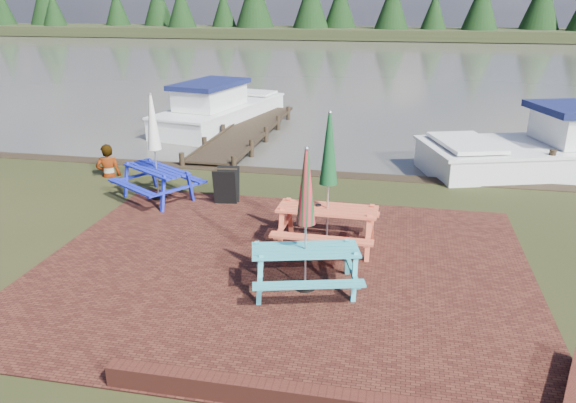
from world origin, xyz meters
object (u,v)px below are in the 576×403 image
at_px(picnic_table_teal, 306,243).
at_px(jetty, 246,132).
at_px(boat_jetty, 220,111).
at_px(picnic_table_blue, 156,164).
at_px(person, 106,145).
at_px(picnic_table_red, 328,202).
at_px(boat_near, 572,153).
at_px(chalkboard, 226,186).

bearing_deg(picnic_table_teal, jetty, 95.49).
bearing_deg(boat_jetty, picnic_table_blue, -69.41).
distance_m(jetty, person, 6.21).
distance_m(picnic_table_teal, picnic_table_blue, 5.79).
xyz_separation_m(picnic_table_blue, person, (-2.11, 1.45, 0.01)).
xyz_separation_m(picnic_table_teal, person, (-6.46, 5.27, 0.05)).
bearing_deg(picnic_table_red, boat_jetty, 119.01).
xyz_separation_m(picnic_table_red, boat_near, (6.26, 6.90, -0.48)).
relative_size(chalkboard, jetty, 0.10).
bearing_deg(person, boat_near, 173.18).
height_order(jetty, boat_near, boat_near).
xyz_separation_m(picnic_table_blue, boat_near, (10.73, 4.90, -0.44)).
height_order(picnic_table_teal, chalkboard, picnic_table_teal).
xyz_separation_m(jetty, boat_jetty, (-1.67, 2.04, 0.30)).
relative_size(picnic_table_blue, boat_near, 0.30).
bearing_deg(picnic_table_teal, picnic_table_blue, 123.88).
bearing_deg(picnic_table_red, person, 153.74).
xyz_separation_m(chalkboard, boat_jetty, (-3.14, 9.15, -0.04)).
xyz_separation_m(picnic_table_red, picnic_table_blue, (-4.48, 2.01, -0.04)).
xyz_separation_m(chalkboard, jetty, (-1.47, 7.11, -0.34)).
bearing_deg(jetty, picnic_table_red, -65.40).
bearing_deg(picnic_table_blue, boat_jetty, 131.25).
relative_size(picnic_table_red, chalkboard, 3.08).
distance_m(picnic_table_red, picnic_table_blue, 4.90).
distance_m(picnic_table_red, boat_jetty, 12.61).
relative_size(jetty, boat_jetty, 1.23).
height_order(boat_jetty, boat_near, boat_near).
bearing_deg(chalkboard, boat_jetty, 101.44).
relative_size(picnic_table_red, jetty, 0.30).
bearing_deg(boat_jetty, boat_near, -7.29).
xyz_separation_m(picnic_table_teal, boat_near, (6.38, 8.72, -0.40)).
bearing_deg(boat_near, person, 87.27).
bearing_deg(chalkboard, person, 152.17).
height_order(picnic_table_red, boat_near, picnic_table_red).
xyz_separation_m(boat_near, person, (-12.85, -3.45, 0.45)).
bearing_deg(person, picnic_table_teal, 118.97).
distance_m(picnic_table_blue, person, 2.56).
bearing_deg(picnic_table_teal, boat_near, 38.96).
relative_size(chalkboard, boat_near, 0.10).
height_order(picnic_table_teal, boat_near, picnic_table_teal).
bearing_deg(picnic_table_red, picnic_table_blue, 157.24).
height_order(boat_jetty, person, person).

